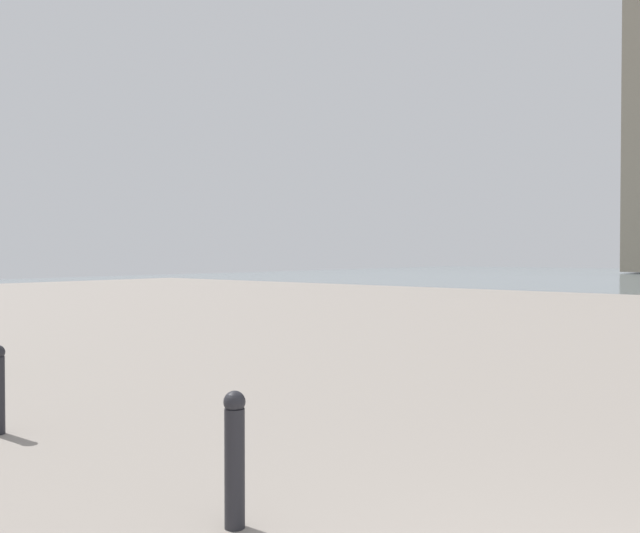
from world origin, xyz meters
TOP-DOWN VIEW (x-y plane):
  - bollard_near at (2.88, -0.68)m, footprint 0.13×0.13m

SIDE VIEW (x-z plane):
  - bollard_near at x=2.88m, z-range 0.02..0.82m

